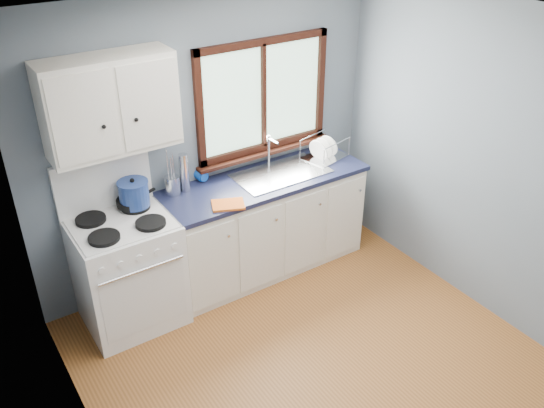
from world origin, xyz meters
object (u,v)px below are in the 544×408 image
thermos (184,173)px  gas_range (128,269)px  skillet (133,201)px  dish_rack (324,152)px  utensil_crock (172,185)px  stockpot (134,193)px  base_cabinets (264,228)px  sink (281,180)px

thermos → gas_range: bearing=-162.8°
gas_range → skillet: size_ratio=3.40×
dish_rack → gas_range: bearing=168.5°
gas_range → thermos: size_ratio=4.06×
dish_rack → thermos: bearing=161.0°
utensil_crock → stockpot: bearing=-168.9°
skillet → utensil_crock: size_ratio=0.99×
gas_range → dish_rack: bearing=1.9°
base_cabinets → thermos: (-0.66, 0.18, 0.68)m
stockpot → thermos: bearing=7.7°
stockpot → thermos: thermos is taller
base_cabinets → stockpot: size_ratio=6.97×
thermos → dish_rack: 1.37m
stockpot → base_cabinets: bearing=-5.9°
sink → dish_rack: (0.52, 0.05, 0.11)m
skillet → thermos: size_ratio=1.19×
sink → skillet: 1.33m
skillet → dish_rack: bearing=-27.5°
stockpot → utensil_crock: size_ratio=0.65×
base_cabinets → utensil_crock: bearing=166.4°
base_cabinets → dish_rack: bearing=4.0°
base_cabinets → thermos: 0.97m
skillet → gas_range: bearing=-161.5°
sink → utensil_crock: utensil_crock is taller
gas_range → sink: 1.53m
skillet → stockpot: (0.01, -0.02, 0.08)m
base_cabinets → utensil_crock: size_ratio=4.56×
stockpot → dish_rack: 1.83m
sink → base_cabinets: bearing=179.9°
utensil_crock → dish_rack: (1.47, -0.14, -0.03)m
sink → dish_rack: 0.53m
utensil_crock → base_cabinets: bearing=-13.6°
base_cabinets → dish_rack: (0.70, 0.05, 0.56)m
sink → utensil_crock: bearing=168.9°
gas_range → base_cabinets: (1.31, 0.02, -0.08)m
gas_range → stockpot: 0.61m
stockpot → dish_rack: bearing=-2.1°
base_cabinets → sink: (0.18, -0.00, 0.45)m
gas_range → sink: size_ratio=1.62×
base_cabinets → sink: size_ratio=2.20×
sink → skillet: sink is taller
base_cabinets → skillet: 1.28m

